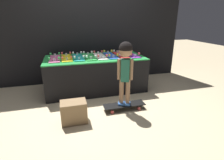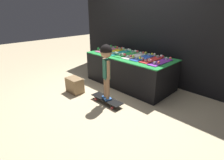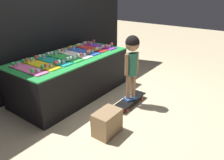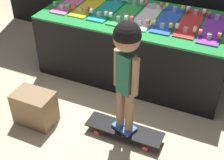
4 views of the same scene
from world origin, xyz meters
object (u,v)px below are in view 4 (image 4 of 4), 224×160
at_px(skateboard_purple_on_rack, 213,28).
at_px(child, 126,59).
at_px(skateboard_white_on_rack, 147,16).
at_px(skateboard_yellow_on_rack, 90,5).
at_px(skateboard_red_on_rack, 191,23).
at_px(skateboard_on_floor, 124,130).
at_px(skateboard_teal_on_rack, 108,8).
at_px(skateboard_pink_on_rack, 73,2).
at_px(skateboard_green_on_rack, 127,12).
at_px(storage_box, 35,108).
at_px(skateboard_blue_on_rack, 169,19).

bearing_deg(skateboard_purple_on_rack, child, -115.75).
distance_m(skateboard_white_on_rack, skateboard_purple_on_rack, 0.68).
xyz_separation_m(skateboard_yellow_on_rack, skateboard_red_on_rack, (1.13, 0.01, 0.00)).
distance_m(skateboard_red_on_rack, child, 1.10).
bearing_deg(skateboard_on_floor, skateboard_teal_on_rack, 121.46).
bearing_deg(child, skateboard_on_floor, 0.00).
relative_size(skateboard_pink_on_rack, skateboard_green_on_rack, 1.00).
bearing_deg(skateboard_green_on_rack, skateboard_teal_on_rack, 176.92).
height_order(skateboard_pink_on_rack, skateboard_on_floor, skateboard_pink_on_rack).
relative_size(skateboard_pink_on_rack, skateboard_teal_on_rack, 1.00).
bearing_deg(skateboard_red_on_rack, skateboard_purple_on_rack, -8.82).
xyz_separation_m(skateboard_on_floor, child, (0.00, 0.00, 0.75)).
bearing_deg(skateboard_pink_on_rack, child, -43.82).
bearing_deg(skateboard_white_on_rack, skateboard_green_on_rack, -178.92).
distance_m(skateboard_teal_on_rack, skateboard_white_on_rack, 0.45).
relative_size(child, storage_box, 2.82).
bearing_deg(skateboard_blue_on_rack, skateboard_red_on_rack, 2.25).
xyz_separation_m(skateboard_pink_on_rack, skateboard_green_on_rack, (0.68, -0.02, 0.00)).
distance_m(skateboard_green_on_rack, child, 1.11).
bearing_deg(skateboard_white_on_rack, storage_box, -118.78).
xyz_separation_m(skateboard_purple_on_rack, storage_box, (-1.34, -1.19, -0.56)).
bearing_deg(child, skateboard_blue_on_rack, 108.54).
bearing_deg(skateboard_pink_on_rack, skateboard_green_on_rack, -1.35).
relative_size(skateboard_pink_on_rack, child, 0.65).
height_order(skateboard_purple_on_rack, child, child).
bearing_deg(child, skateboard_green_on_rack, 132.55).
relative_size(skateboard_blue_on_rack, child, 0.65).
distance_m(skateboard_on_floor, storage_box, 0.86).
height_order(skateboard_white_on_rack, skateboard_on_floor, skateboard_white_on_rack).
distance_m(skateboard_yellow_on_rack, skateboard_white_on_rack, 0.68).
height_order(skateboard_green_on_rack, skateboard_blue_on_rack, same).
bearing_deg(storage_box, skateboard_teal_on_rack, 80.35).
height_order(skateboard_teal_on_rack, skateboard_blue_on_rack, same).
height_order(skateboard_teal_on_rack, skateboard_red_on_rack, same).
xyz_separation_m(skateboard_yellow_on_rack, skateboard_green_on_rack, (0.45, -0.02, 0.00)).
relative_size(skateboard_purple_on_rack, child, 0.65).
relative_size(skateboard_teal_on_rack, skateboard_blue_on_rack, 1.00).
xyz_separation_m(skateboard_red_on_rack, storage_box, (-1.11, -1.22, -0.56)).
relative_size(skateboard_teal_on_rack, skateboard_white_on_rack, 1.00).
bearing_deg(skateboard_green_on_rack, skateboard_pink_on_rack, 178.65).
bearing_deg(skateboard_blue_on_rack, skateboard_teal_on_rack, -179.39).
distance_m(skateboard_teal_on_rack, storage_box, 1.34).
bearing_deg(skateboard_pink_on_rack, skateboard_yellow_on_rack, 1.59).
bearing_deg(child, skateboard_white_on_rack, 120.93).
relative_size(skateboard_green_on_rack, storage_box, 1.84).
bearing_deg(skateboard_teal_on_rack, child, -58.54).
distance_m(skateboard_red_on_rack, storage_box, 1.74).
relative_size(skateboard_pink_on_rack, skateboard_white_on_rack, 1.00).
distance_m(skateboard_green_on_rack, skateboard_purple_on_rack, 0.91).
height_order(skateboard_red_on_rack, child, child).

